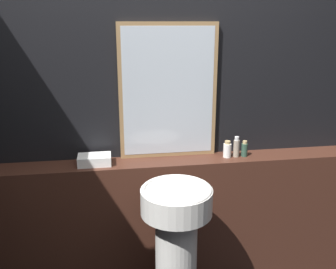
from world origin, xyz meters
TOP-DOWN VIEW (x-y plane):
  - wall_back at (0.00, 1.28)m, footprint 8.00×0.06m
  - vanity_counter at (0.00, 1.14)m, footprint 2.70×0.22m
  - pedestal_sink at (-0.04, 0.73)m, footprint 0.40×0.40m
  - mirror at (-0.01, 1.23)m, footprint 0.64×0.03m
  - towel_stack at (-0.50, 1.14)m, footprint 0.21×0.13m
  - shampoo_bottle at (0.37, 1.14)m, footprint 0.05×0.05m
  - conditioner_bottle at (0.44, 1.14)m, footprint 0.04×0.04m
  - lotion_bottle at (0.49, 1.14)m, footprint 0.04×0.04m

SIDE VIEW (x-z plane):
  - vanity_counter at x=0.00m, z-range 0.00..0.92m
  - pedestal_sink at x=-0.04m, z-range 0.10..1.02m
  - towel_stack at x=-0.50m, z-range 0.92..0.99m
  - lotion_bottle at x=0.49m, z-range 0.92..1.03m
  - shampoo_bottle at x=0.37m, z-range 0.92..1.03m
  - conditioner_bottle at x=0.44m, z-range 0.92..1.06m
  - wall_back at x=0.00m, z-range 0.00..2.50m
  - mirror at x=-0.01m, z-range 0.92..1.80m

